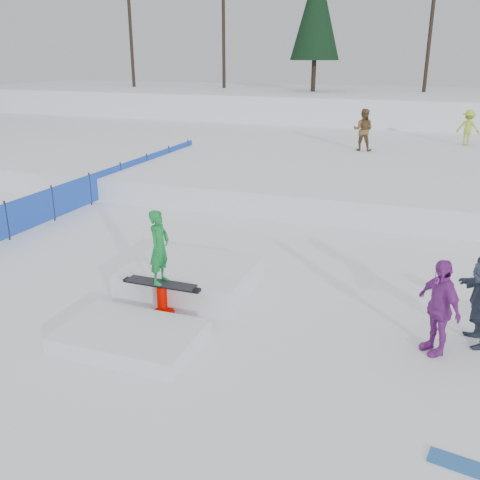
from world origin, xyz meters
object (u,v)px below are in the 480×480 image
(safety_fence, at_px, (90,189))
(spectator_purple, at_px, (439,307))
(walker_olive, at_px, (363,130))
(jib_rail_feature, at_px, (176,289))
(walker_ygreen, at_px, (468,128))

(safety_fence, xyz_separation_m, spectator_purple, (11.00, -5.92, 0.29))
(walker_olive, relative_size, jib_rail_feature, 0.41)
(walker_olive, relative_size, walker_ygreen, 1.12)
(safety_fence, distance_m, walker_olive, 11.99)
(spectator_purple, bearing_deg, walker_olive, 154.19)
(spectator_purple, bearing_deg, jib_rail_feature, -130.63)
(walker_ygreen, xyz_separation_m, jib_rail_feature, (-5.93, -18.00, -1.30))
(walker_olive, height_order, walker_ygreen, walker_olive)
(jib_rail_feature, bearing_deg, walker_olive, 83.85)
(safety_fence, height_order, walker_ygreen, walker_ygreen)
(walker_olive, distance_m, jib_rail_feature, 15.05)
(safety_fence, bearing_deg, spectator_purple, -28.30)
(walker_ygreen, xyz_separation_m, spectator_purple, (-0.96, -18.20, -0.76))
(walker_olive, bearing_deg, walker_ygreen, -142.47)
(spectator_purple, height_order, jib_rail_feature, jib_rail_feature)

